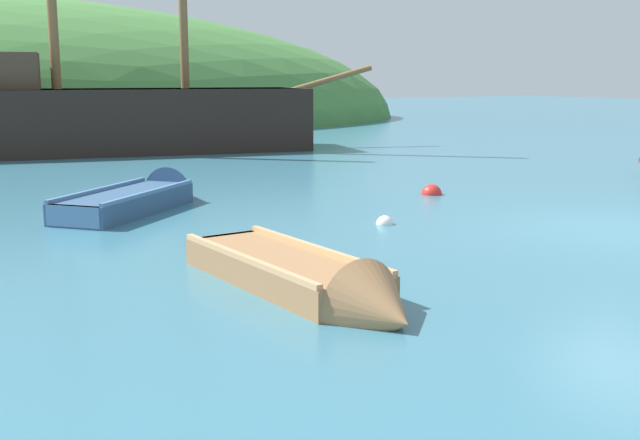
{
  "coord_description": "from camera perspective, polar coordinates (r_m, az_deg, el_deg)",
  "views": [
    {
      "loc": [
        -10.66,
        -7.98,
        2.49
      ],
      "look_at": [
        -4.86,
        1.55,
        0.39
      ],
      "focal_mm": 43.58,
      "sensor_mm": 36.0,
      "label": 1
    }
  ],
  "objects": [
    {
      "name": "buoy_white",
      "position": [
        13.13,
        4.77,
        -0.31
      ],
      "size": [
        0.3,
        0.3,
        0.3
      ],
      "primitive_type": "sphere",
      "color": "white",
      "rests_on": "ground"
    },
    {
      "name": "rowboat_far",
      "position": [
        15.05,
        -12.91,
        1.38
      ],
      "size": [
        3.66,
        3.35,
        1.08
      ],
      "rotation": [
        0.0,
        0.0,
        0.71
      ],
      "color": "#335175",
      "rests_on": "ground"
    },
    {
      "name": "sailing_ship",
      "position": [
        26.0,
        -14.88,
        6.62
      ],
      "size": [
        14.83,
        5.93,
        12.72
      ],
      "rotation": [
        0.0,
        0.0,
        -0.23
      ],
      "color": "black",
      "rests_on": "ground"
    },
    {
      "name": "buoy_red",
      "position": [
        16.5,
        8.19,
        1.87
      ],
      "size": [
        0.44,
        0.44,
        0.44
      ],
      "primitive_type": "sphere",
      "color": "red",
      "rests_on": "ground"
    },
    {
      "name": "ground_plane",
      "position": [
        13.54,
        21.46,
        -0.68
      ],
      "size": [
        120.0,
        120.0,
        0.0
      ],
      "primitive_type": "plane",
      "color": "teal"
    },
    {
      "name": "rowboat_outer_left",
      "position": [
        8.91,
        -0.76,
        -4.79
      ],
      "size": [
        1.24,
        3.95,
        1.01
      ],
      "rotation": [
        0.0,
        0.0,
        4.77
      ],
      "color": "#9E7047",
      "rests_on": "ground"
    }
  ]
}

